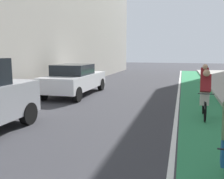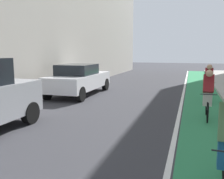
# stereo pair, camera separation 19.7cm
# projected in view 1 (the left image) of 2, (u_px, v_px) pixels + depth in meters

# --- Properties ---
(ground_plane) EXTENTS (81.55, 81.55, 0.00)m
(ground_plane) POSITION_uv_depth(u_px,v_px,m) (116.00, 110.00, 9.17)
(ground_plane) COLOR #38383D
(bike_lane_paint) EXTENTS (1.60, 37.07, 0.00)m
(bike_lane_paint) POSITION_uv_depth(u_px,v_px,m) (200.00, 104.00, 10.24)
(bike_lane_paint) COLOR #2D8451
(bike_lane_paint) RESTS_ON ground
(lane_divider_stripe) EXTENTS (0.12, 37.07, 0.00)m
(lane_divider_stripe) POSITION_uv_depth(u_px,v_px,m) (178.00, 103.00, 10.49)
(lane_divider_stripe) COLOR white
(lane_divider_stripe) RESTS_ON ground
(parked_sedan_white) EXTENTS (1.93, 4.54, 1.53)m
(parked_sedan_white) POSITION_uv_depth(u_px,v_px,m) (75.00, 79.00, 12.35)
(parked_sedan_white) COLOR silver
(parked_sedan_white) RESTS_ON ground
(cyclist_trailing) EXTENTS (0.48, 1.68, 1.59)m
(cyclist_trailing) POSITION_uv_depth(u_px,v_px,m) (205.00, 92.00, 8.02)
(cyclist_trailing) COLOR black
(cyclist_trailing) RESTS_ON ground
(cyclist_far) EXTENTS (0.48, 1.75, 1.63)m
(cyclist_far) POSITION_uv_depth(u_px,v_px,m) (204.00, 82.00, 10.65)
(cyclist_far) COLOR black
(cyclist_far) RESTS_ON ground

